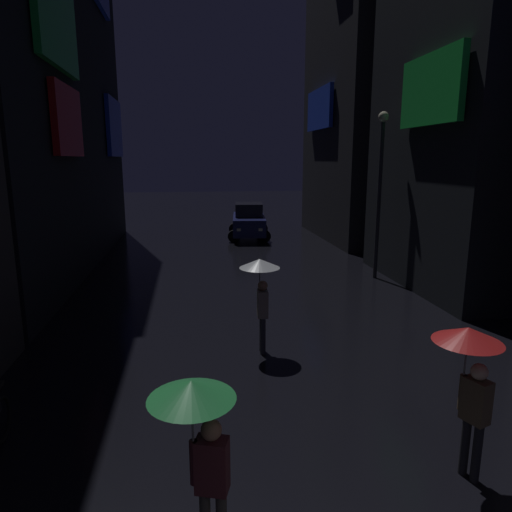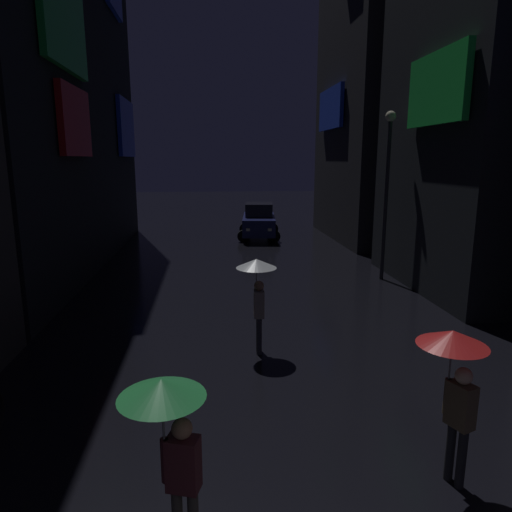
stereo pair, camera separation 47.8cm
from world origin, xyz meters
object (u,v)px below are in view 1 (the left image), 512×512
(pedestrian_midstreet_left_green, at_px, (199,421))
(car_distant, at_px, (249,221))
(pedestrian_far_right_clear, at_px, (261,279))
(streetlamp_right_far, at_px, (380,177))
(pedestrian_near_crossing_red, at_px, (470,361))

(pedestrian_midstreet_left_green, height_order, car_distant, pedestrian_midstreet_left_green)
(pedestrian_far_right_clear, bearing_deg, streetlamp_right_far, 48.46)
(pedestrian_near_crossing_red, distance_m, pedestrian_midstreet_left_green, 3.68)
(car_distant, xyz_separation_m, streetlamp_right_far, (3.46, -9.24, 2.71))
(pedestrian_far_right_clear, height_order, streetlamp_right_far, streetlamp_right_far)
(pedestrian_near_crossing_red, bearing_deg, streetlamp_right_far, 73.43)
(car_distant, distance_m, streetlamp_right_far, 10.24)
(pedestrian_far_right_clear, bearing_deg, pedestrian_near_crossing_red, -65.09)
(pedestrian_midstreet_left_green, xyz_separation_m, streetlamp_right_far, (6.64, 11.22, 1.97))
(pedestrian_near_crossing_red, xyz_separation_m, pedestrian_midstreet_left_green, (-3.57, -0.90, 0.00))
(pedestrian_midstreet_left_green, bearing_deg, car_distant, 81.18)
(pedestrian_near_crossing_red, bearing_deg, pedestrian_midstreet_left_green, -165.88)
(pedestrian_far_right_clear, relative_size, pedestrian_midstreet_left_green, 1.00)
(pedestrian_near_crossing_red, relative_size, pedestrian_far_right_clear, 1.00)
(pedestrian_midstreet_left_green, bearing_deg, streetlamp_right_far, 59.38)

